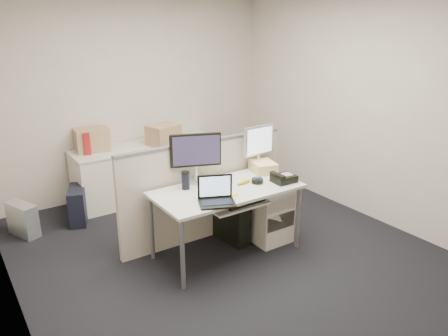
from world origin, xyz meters
TOP-DOWN VIEW (x-y plane):
  - floor at (0.00, 0.00)m, footprint 4.00×4.50m
  - wall_back at (0.00, 2.25)m, footprint 4.00×0.02m
  - wall_right at (2.00, 0.00)m, footprint 0.02×4.50m
  - desk at (0.00, 0.00)m, footprint 1.50×0.75m
  - keyboard_tray at (0.00, -0.18)m, footprint 0.62×0.32m
  - drawer_pedestal at (0.55, 0.05)m, footprint 0.40×0.55m
  - cubicle_partition at (0.00, 0.45)m, footprint 2.00×0.06m
  - back_counter at (0.00, 1.93)m, footprint 2.00×0.60m
  - monitor_main at (-0.17, 0.32)m, footprint 0.57×0.38m
  - monitor_small at (0.65, 0.32)m, footprint 0.41×0.22m
  - laptop at (-0.30, -0.28)m, footprint 0.40×0.36m
  - trackball at (0.35, -0.05)m, footprint 0.13×0.13m
  - desk_phone at (0.60, -0.18)m, footprint 0.24×0.20m
  - paper_stack at (-0.12, 0.12)m, footprint 0.26×0.31m
  - sticky_pad at (-0.05, -0.18)m, footprint 0.08×0.08m
  - travel_mug at (-0.35, 0.22)m, footprint 0.10×0.10m
  - banana at (0.22, 0.01)m, footprint 0.20×0.08m
  - cellphone at (-0.15, 0.05)m, footprint 0.08×0.12m
  - manila_folders at (0.63, 0.20)m, footprint 0.31×0.35m
  - keyboard at (0.05, -0.22)m, footprint 0.44×0.17m
  - pc_tower_desk at (0.20, 0.20)m, footprint 0.22×0.48m
  - pc_tower_spare_dark at (-1.07, 1.63)m, footprint 0.34×0.50m
  - pc_tower_spare_silver at (-1.70, 1.63)m, footprint 0.30×0.44m
  - cardboard_box_left at (-0.70, 2.05)m, footprint 0.44×0.35m
  - cardboard_box_right at (0.20, 1.81)m, footprint 0.46×0.40m
  - red_binder at (-0.79, 2.03)m, footprint 0.14×0.33m

SIDE VIEW (x-z plane):
  - floor at x=0.00m, z-range -0.01..0.00m
  - pc_tower_spare_silver at x=-1.70m, z-range 0.00..0.38m
  - pc_tower_desk at x=0.20m, z-range 0.00..0.43m
  - pc_tower_spare_dark at x=-1.07m, z-range 0.00..0.43m
  - drawer_pedestal at x=0.55m, z-range 0.00..0.65m
  - back_counter at x=0.00m, z-range 0.00..0.72m
  - cubicle_partition at x=0.00m, z-range 0.00..1.10m
  - keyboard_tray at x=0.00m, z-range 0.61..0.63m
  - keyboard at x=0.05m, z-range 0.63..0.65m
  - desk at x=0.00m, z-range 0.30..1.03m
  - sticky_pad at x=-0.05m, z-range 0.73..0.74m
  - paper_stack at x=-0.12m, z-range 0.73..0.74m
  - cellphone at x=-0.15m, z-range 0.73..0.74m
  - banana at x=0.22m, z-range 0.73..0.77m
  - trackball at x=0.35m, z-range 0.73..0.78m
  - desk_phone at x=0.60m, z-range 0.73..0.80m
  - manila_folders at x=0.63m, z-range 0.73..0.84m
  - travel_mug at x=-0.35m, z-range 0.73..0.90m
  - laptop at x=-0.30m, z-range 0.73..0.98m
  - cardboard_box_right at x=0.20m, z-range 0.72..1.01m
  - red_binder at x=-0.79m, z-range 0.72..1.02m
  - cardboard_box_left at x=-0.70m, z-range 0.72..1.03m
  - monitor_small at x=0.65m, z-range 0.73..1.22m
  - monitor_main at x=-0.17m, z-range 0.73..1.26m
  - wall_back at x=0.00m, z-range 0.00..2.70m
  - wall_right at x=2.00m, z-range 0.00..2.70m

